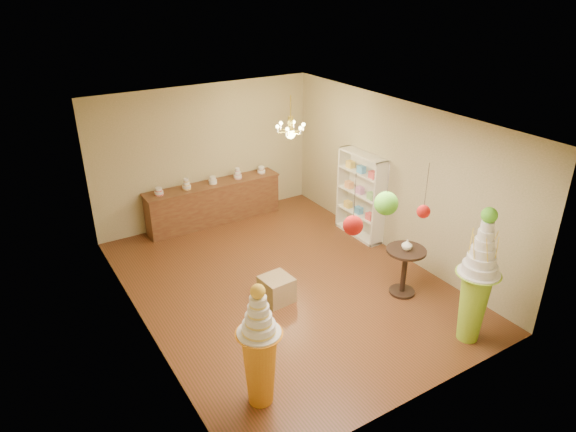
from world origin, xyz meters
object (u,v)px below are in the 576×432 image
pedestal_orange (260,357)px  sideboard (214,202)px  pedestal_green (475,290)px  round_table (405,265)px

pedestal_orange → sideboard: size_ratio=0.58×
pedestal_green → pedestal_orange: pedestal_green is taller
pedestal_orange → sideboard: 5.46m
pedestal_orange → sideboard: (1.71, 5.18, -0.23)m
round_table → pedestal_green: bearing=-90.2°
pedestal_green → round_table: size_ratio=2.55×
pedestal_green → sideboard: bearing=105.4°
pedestal_green → round_table: pedestal_green is taller
round_table → sideboard: bearing=110.3°
pedestal_green → round_table: bearing=89.8°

